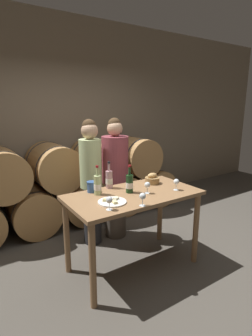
# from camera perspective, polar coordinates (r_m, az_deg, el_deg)

# --- Properties ---
(ground_plane) EXTENTS (10.00, 10.00, 0.00)m
(ground_plane) POSITION_cam_1_polar(r_m,az_deg,el_deg) (3.24, 1.56, -20.52)
(ground_plane) COLOR #4C473F
(stone_wall_back) EXTENTS (10.00, 0.12, 3.20)m
(stone_wall_back) POSITION_cam_1_polar(r_m,az_deg,el_deg) (4.56, -13.71, 10.54)
(stone_wall_back) COLOR #7F705B
(stone_wall_back) RESTS_ON ground_plane
(barrel_stack) EXTENTS (3.57, 0.82, 1.27)m
(barrel_stack) POSITION_cam_1_polar(r_m,az_deg,el_deg) (4.23, -10.49, -3.36)
(barrel_stack) COLOR #A87A47
(barrel_stack) RESTS_ON ground_plane
(tasting_table) EXTENTS (1.44, 0.75, 0.89)m
(tasting_table) POSITION_cam_1_polar(r_m,az_deg,el_deg) (2.88, 1.66, -7.91)
(tasting_table) COLOR olive
(tasting_table) RESTS_ON ground_plane
(person_left) EXTENTS (0.28, 0.28, 1.65)m
(person_left) POSITION_cam_1_polar(r_m,az_deg,el_deg) (3.40, -7.60, -2.63)
(person_left) COLOR #232326
(person_left) RESTS_ON ground_plane
(person_right) EXTENTS (0.36, 0.36, 1.65)m
(person_right) POSITION_cam_1_polar(r_m,az_deg,el_deg) (3.57, -2.34, -2.28)
(person_right) COLOR #4C4238
(person_right) RESTS_ON ground_plane
(wine_bottle_red) EXTENTS (0.08, 0.08, 0.31)m
(wine_bottle_red) POSITION_cam_1_polar(r_m,az_deg,el_deg) (2.83, 0.77, -3.40)
(wine_bottle_red) COLOR #193819
(wine_bottle_red) RESTS_ON tasting_table
(wine_bottle_white) EXTENTS (0.08, 0.08, 0.32)m
(wine_bottle_white) POSITION_cam_1_polar(r_m,az_deg,el_deg) (2.78, -6.21, -3.68)
(wine_bottle_white) COLOR #ADBC7F
(wine_bottle_white) RESTS_ON tasting_table
(wine_bottle_rose) EXTENTS (0.08, 0.08, 0.31)m
(wine_bottle_rose) POSITION_cam_1_polar(r_m,az_deg,el_deg) (2.99, -3.69, -2.47)
(wine_bottle_rose) COLOR #BC8E93
(wine_bottle_rose) RESTS_ON tasting_table
(blue_crock) EXTENTS (0.11, 0.11, 0.12)m
(blue_crock) POSITION_cam_1_polar(r_m,az_deg,el_deg) (2.88, -7.49, -3.96)
(blue_crock) COLOR #335693
(blue_crock) RESTS_ON tasting_table
(bread_basket) EXTENTS (0.17, 0.17, 0.13)m
(bread_basket) POSITION_cam_1_polar(r_m,az_deg,el_deg) (3.18, 5.72, -2.47)
(bread_basket) COLOR olive
(bread_basket) RESTS_ON tasting_table
(cheese_plate) EXTENTS (0.28, 0.28, 0.04)m
(cheese_plate) POSITION_cam_1_polar(r_m,az_deg,el_deg) (2.58, -3.03, -7.33)
(cheese_plate) COLOR white
(cheese_plate) RESTS_ON tasting_table
(wine_glass_far_left) EXTENTS (0.06, 0.06, 0.13)m
(wine_glass_far_left) POSITION_cam_1_polar(r_m,az_deg,el_deg) (2.38, -3.68, -7.06)
(wine_glass_far_left) COLOR white
(wine_glass_far_left) RESTS_ON tasting_table
(wine_glass_left) EXTENTS (0.06, 0.06, 0.13)m
(wine_glass_left) POSITION_cam_1_polar(r_m,az_deg,el_deg) (2.47, 3.62, -6.26)
(wine_glass_left) COLOR white
(wine_glass_left) RESTS_ON tasting_table
(wine_glass_center) EXTENTS (0.06, 0.06, 0.13)m
(wine_glass_center) POSITION_cam_1_polar(r_m,az_deg,el_deg) (2.82, 4.67, -3.76)
(wine_glass_center) COLOR white
(wine_glass_center) RESTS_ON tasting_table
(wine_glass_right) EXTENTS (0.06, 0.06, 0.13)m
(wine_glass_right) POSITION_cam_1_polar(r_m,az_deg,el_deg) (2.96, 10.89, -3.07)
(wine_glass_right) COLOR white
(wine_glass_right) RESTS_ON tasting_table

